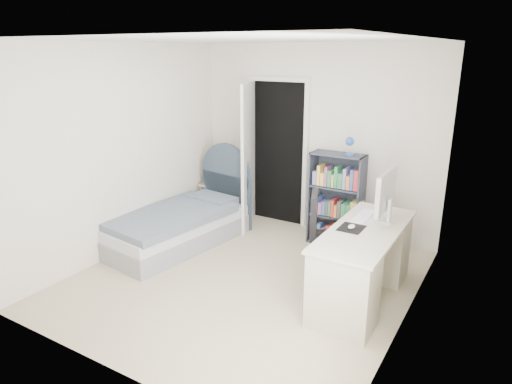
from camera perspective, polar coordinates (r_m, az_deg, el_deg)
The scene contains 8 objects.
room_shell at distance 4.66m, azimuth -1.54°, elevation 2.93°, with size 3.50×3.70×2.60m.
door at distance 6.34m, azimuth 0.36°, elevation 4.86°, with size 0.92×0.79×2.06m.
bed at distance 5.98m, azimuth -9.24°, elevation -3.86°, with size 1.14×2.02×1.18m.
nightstand at distance 6.88m, azimuth -4.94°, elevation 0.27°, with size 0.41×0.41×0.60m.
floor_lamp at distance 6.72m, azimuth -0.87°, elevation 1.09°, with size 0.18×0.18×1.29m.
bookcase at distance 5.86m, azimuth 10.09°, elevation -1.38°, with size 0.67×0.29×1.42m.
desk at distance 4.68m, azimuth 13.31°, elevation -8.38°, with size 0.62×1.56×1.28m.
office_chair at distance 4.96m, azimuth 8.52°, elevation -5.03°, with size 0.56×0.57×0.98m.
Camera 1 is at (2.42, -3.81, 2.42)m, focal length 32.00 mm.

